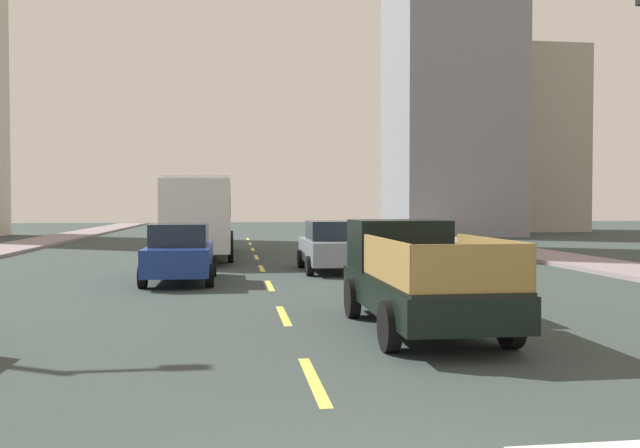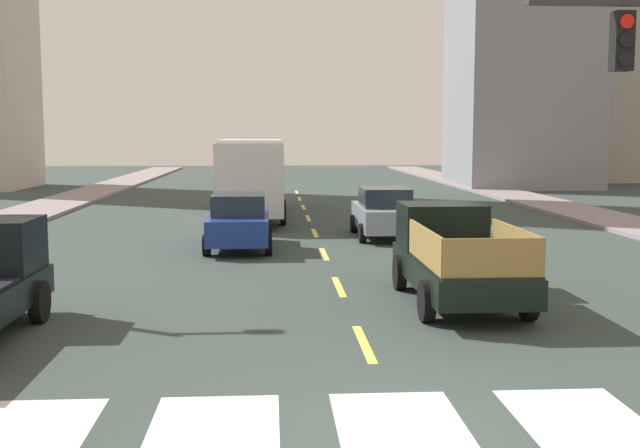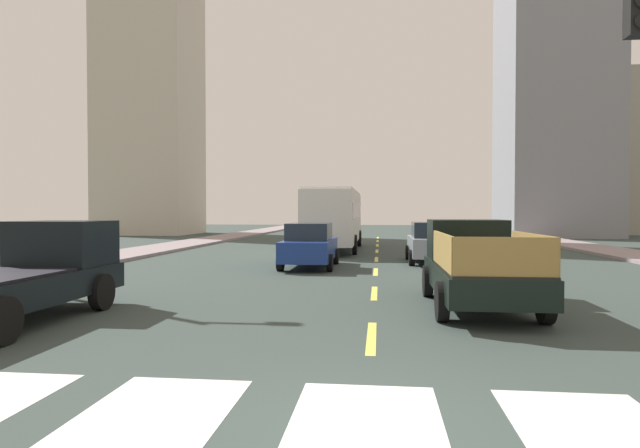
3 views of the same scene
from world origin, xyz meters
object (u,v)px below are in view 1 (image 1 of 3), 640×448
sedan_far (332,246)px  sedan_near_left (180,253)px  city_bus (201,212)px  pickup_stakebed (415,277)px

sedan_far → sedan_near_left: same height
city_bus → sedan_near_left: 9.34m
city_bus → pickup_stakebed: bearing=-75.8°
sedan_near_left → pickup_stakebed: bearing=-55.5°
pickup_stakebed → city_bus: 17.67m
pickup_stakebed → sedan_far: size_ratio=1.18×
city_bus → sedan_far: city_bus is taller
sedan_far → sedan_near_left: (-4.87, -2.48, 0.00)m
pickup_stakebed → sedan_near_left: size_ratio=1.18×
sedan_near_left → city_bus: bearing=91.0°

